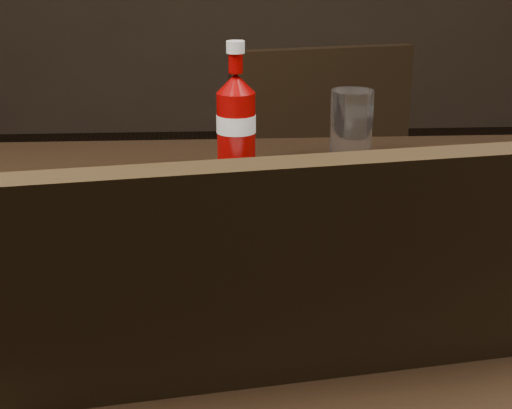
{
  "coord_description": "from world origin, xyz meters",
  "views": [
    {
      "loc": [
        0.0,
        -0.81,
        1.06
      ],
      "look_at": [
        0.05,
        -0.06,
        0.8
      ],
      "focal_mm": 55.0,
      "sensor_mm": 36.0,
      "label": 1
    }
  ],
  "objects": [
    {
      "name": "ketchup_bottle",
      "position": [
        0.04,
        0.21,
        0.81
      ],
      "size": [
        0.07,
        0.07,
        0.1
      ],
      "primitive_type": "cylinder",
      "rotation": [
        0.0,
        0.0,
        -0.38
      ],
      "color": "#820303",
      "rests_on": "dining_table"
    },
    {
      "name": "dining_table",
      "position": [
        0.0,
        0.0,
        0.73
      ],
      "size": [
        1.2,
        0.8,
        0.04
      ],
      "primitive_type": "cube",
      "color": "black",
      "rests_on": "ground"
    },
    {
      "name": "tumbler",
      "position": [
        0.2,
        0.26,
        0.81
      ],
      "size": [
        0.08,
        0.08,
        0.09
      ],
      "primitive_type": "cylinder",
      "rotation": [
        0.0,
        0.0,
        0.41
      ],
      "color": "white",
      "rests_on": "dining_table"
    },
    {
      "name": "fries_pile",
      "position": [
        -0.02,
        -0.08,
        0.78
      ],
      "size": [
        0.11,
        0.11,
        0.04
      ],
      "primitive_type": null,
      "rotation": [
        0.0,
        0.0,
        0.18
      ],
      "color": "#D5571E",
      "rests_on": "plate"
    },
    {
      "name": "plate",
      "position": [
        0.05,
        -0.07,
        0.76
      ],
      "size": [
        0.34,
        0.34,
        0.01
      ],
      "primitive_type": "cylinder",
      "color": "white",
      "rests_on": "dining_table"
    },
    {
      "name": "sandwich_half_b",
      "position": [
        0.16,
        -0.07,
        0.77
      ],
      "size": [
        0.1,
        0.1,
        0.02
      ],
      "primitive_type": "cube",
      "rotation": [
        0.0,
        0.0,
        -0.31
      ],
      "color": "beige",
      "rests_on": "plate"
    },
    {
      "name": "chair_far",
      "position": [
        0.19,
        0.88,
        0.43
      ],
      "size": [
        0.47,
        0.47,
        0.04
      ],
      "primitive_type": "cube",
      "rotation": [
        0.0,
        0.0,
        3.36
      ],
      "color": "black",
      "rests_on": "ground"
    },
    {
      "name": "sandwich_half_a",
      "position": [
        0.05,
        -0.05,
        0.77
      ],
      "size": [
        0.1,
        0.09,
        0.02
      ],
      "primitive_type": "cube",
      "rotation": [
        0.0,
        0.0,
        -0.22
      ],
      "color": "beige",
      "rests_on": "plate"
    }
  ]
}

